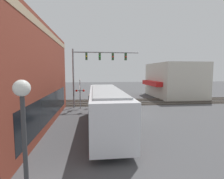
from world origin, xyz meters
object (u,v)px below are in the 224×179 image
at_px(crossing_signal, 80,91).
at_px(streetlamp, 25,147).
at_px(city_bus, 106,107).
at_px(pedestrian_at_crossing, 90,101).
at_px(parked_car_grey, 114,95).
at_px(pedestrian_near_bus, 118,106).

height_order(crossing_signal, streetlamp, streetlamp).
xyz_separation_m(city_bus, pedestrian_at_crossing, (8.38, 1.46, -0.89)).
height_order(streetlamp, parked_car_grey, streetlamp).
height_order(streetlamp, pedestrian_near_bus, streetlamp).
relative_size(pedestrian_at_crossing, pedestrian_near_bus, 1.01).
bearing_deg(streetlamp, pedestrian_near_bus, -18.29).
distance_m(crossing_signal, pedestrian_near_bus, 5.89).
relative_size(streetlamp, pedestrian_near_bus, 2.48).
xyz_separation_m(city_bus, pedestrian_near_bus, (4.68, -1.70, -0.89)).
bearing_deg(pedestrian_near_bus, pedestrian_at_crossing, 40.50).
bearing_deg(city_bus, crossing_signal, 17.56).
bearing_deg(pedestrian_near_bus, streetlamp, 161.71).
distance_m(city_bus, parked_car_grey, 15.91).
bearing_deg(pedestrian_near_bus, crossing_signal, 49.52).
bearing_deg(parked_car_grey, streetlamp, 167.54).
relative_size(crossing_signal, pedestrian_at_crossing, 2.08).
height_order(parked_car_grey, pedestrian_at_crossing, pedestrian_at_crossing).
bearing_deg(city_bus, streetlamp, 162.56).
bearing_deg(parked_car_grey, pedestrian_at_crossing, 150.81).
bearing_deg(streetlamp, crossing_signal, -0.75).
relative_size(city_bus, crossing_signal, 3.05).
bearing_deg(pedestrian_near_bus, parked_car_grey, -4.69).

